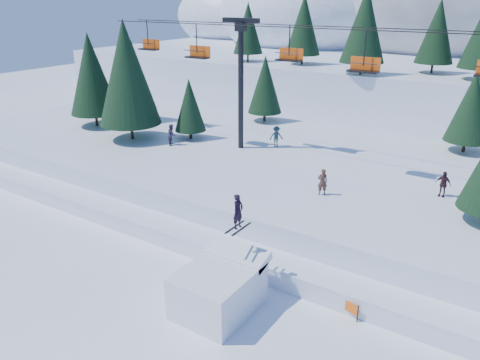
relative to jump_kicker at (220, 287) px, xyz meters
The scene contains 10 objects.
ground 2.46m from the jump_kicker, 93.71° to the right, with size 160.00×160.00×0.00m, color white.
mid_shelf 15.87m from the jump_kicker, 90.50° to the left, with size 70.00×22.00×2.50m, color white.
berm 5.91m from the jump_kicker, 91.35° to the left, with size 70.00×6.00×1.10m, color white.
mountain_ridge 71.90m from the jump_kicker, 94.19° to the left, with size 119.00×61.09×26.46m.
jump_kicker is the anchor object (origin of this frame).
chairlift 17.88m from the jump_kicker, 87.50° to the left, with size 46.00×3.21×10.28m.
conifer_stand 17.37m from the jump_kicker, 86.03° to the left, with size 64.60×17.21×10.16m.
distant_skiers 15.80m from the jump_kicker, 89.17° to the left, with size 33.03×8.94×1.79m.
banner_near 5.64m from the jump_kicker, 33.46° to the left, with size 2.74×0.87×0.90m.
banner_far 10.40m from the jump_kicker, 23.10° to the left, with size 2.78×0.71×0.90m.
Camera 1 is at (11.41, -13.30, 14.27)m, focal length 35.00 mm.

